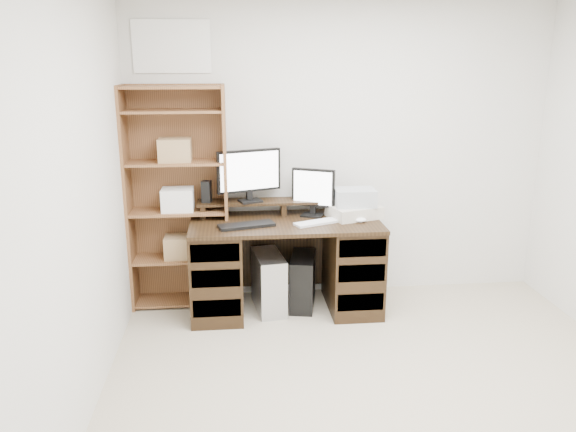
{
  "coord_description": "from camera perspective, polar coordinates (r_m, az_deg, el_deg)",
  "views": [
    {
      "loc": [
        -0.9,
        -2.6,
        1.98
      ],
      "look_at": [
        -0.5,
        1.43,
        0.85
      ],
      "focal_mm": 35.0,
      "sensor_mm": 36.0,
      "label": 1
    }
  ],
  "objects": [
    {
      "name": "room",
      "position": [
        2.85,
        12.91,
        0.33
      ],
      "size": [
        3.54,
        4.04,
        2.54
      ],
      "color": "#B7A98F",
      "rests_on": "ground"
    },
    {
      "name": "desk",
      "position": [
        4.55,
        -0.26,
        -4.87
      ],
      "size": [
        1.5,
        0.7,
        0.75
      ],
      "color": "black",
      "rests_on": "ground"
    },
    {
      "name": "riser_shelf",
      "position": [
        4.61,
        -0.51,
        1.32
      ],
      "size": [
        1.4,
        0.22,
        0.12
      ],
      "color": "black",
      "rests_on": "desk"
    },
    {
      "name": "monitor_wide",
      "position": [
        4.52,
        -3.97,
        4.4
      ],
      "size": [
        0.51,
        0.21,
        0.42
      ],
      "rotation": [
        0.0,
        0.0,
        0.33
      ],
      "color": "black",
      "rests_on": "riser_shelf"
    },
    {
      "name": "monitor_small",
      "position": [
        4.54,
        2.57,
        2.61
      ],
      "size": [
        0.34,
        0.2,
        0.39
      ],
      "rotation": [
        0.0,
        0.0,
        -0.43
      ],
      "color": "black",
      "rests_on": "desk"
    },
    {
      "name": "speaker",
      "position": [
        4.55,
        -8.28,
        2.47
      ],
      "size": [
        0.09,
        0.09,
        0.18
      ],
      "primitive_type": "cube",
      "rotation": [
        0.0,
        0.0,
        -0.23
      ],
      "color": "black",
      "rests_on": "riser_shelf"
    },
    {
      "name": "keyboard_black",
      "position": [
        4.29,
        -4.24,
        -0.95
      ],
      "size": [
        0.45,
        0.25,
        0.02
      ],
      "primitive_type": "cube",
      "rotation": [
        0.0,
        0.0,
        0.26
      ],
      "color": "black",
      "rests_on": "desk"
    },
    {
      "name": "keyboard_white",
      "position": [
        4.37,
        3.04,
        -0.65
      ],
      "size": [
        0.4,
        0.26,
        0.02
      ],
      "primitive_type": "cube",
      "rotation": [
        0.0,
        0.0,
        0.41
      ],
      "color": "silver",
      "rests_on": "desk"
    },
    {
      "name": "mouse",
      "position": [
        4.43,
        7.39,
        -0.42
      ],
      "size": [
        0.09,
        0.06,
        0.04
      ],
      "primitive_type": "ellipsoid",
      "rotation": [
        0.0,
        0.0,
        0.01
      ],
      "color": "white",
      "rests_on": "desk"
    },
    {
      "name": "printer",
      "position": [
        4.56,
        6.74,
        0.47
      ],
      "size": [
        0.46,
        0.4,
        0.1
      ],
      "primitive_type": "cube",
      "rotation": [
        0.0,
        0.0,
        0.32
      ],
      "color": "beige",
      "rests_on": "desk"
    },
    {
      "name": "basket",
      "position": [
        4.53,
        6.79,
        1.9
      ],
      "size": [
        0.32,
        0.23,
        0.14
      ],
      "primitive_type": "cube",
      "rotation": [
        0.0,
        0.0,
        0.0
      ],
      "color": "#A8AEB3",
      "rests_on": "printer"
    },
    {
      "name": "tower_silver",
      "position": [
        4.6,
        -1.98,
        -6.7
      ],
      "size": [
        0.27,
        0.5,
        0.47
      ],
      "primitive_type": "cube",
      "rotation": [
        0.0,
        0.0,
        0.14
      ],
      "color": "#B0B2B7",
      "rests_on": "ground"
    },
    {
      "name": "tower_black",
      "position": [
        4.67,
        1.51,
        -6.61
      ],
      "size": [
        0.27,
        0.46,
        0.44
      ],
      "rotation": [
        0.0,
        0.0,
        -0.2
      ],
      "color": "black",
      "rests_on": "ground"
    },
    {
      "name": "bookshelf",
      "position": [
        4.6,
        -11.12,
        1.95
      ],
      "size": [
        0.8,
        0.3,
        1.8
      ],
      "color": "brown",
      "rests_on": "ground"
    }
  ]
}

